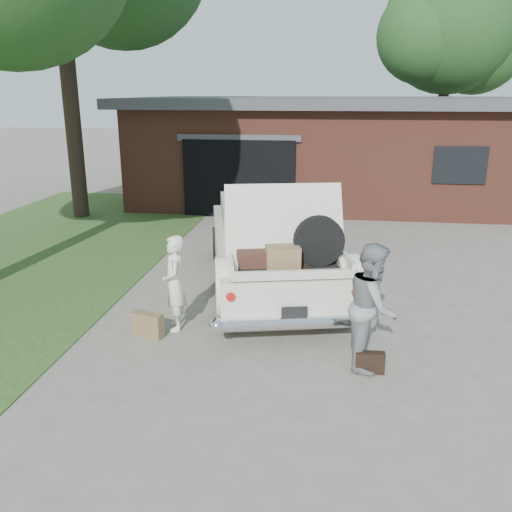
# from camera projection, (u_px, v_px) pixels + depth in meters

# --- Properties ---
(ground) EXTENTS (90.00, 90.00, 0.00)m
(ground) POSITION_uv_depth(u_px,v_px,m) (250.00, 339.00, 7.96)
(ground) COLOR gray
(ground) RESTS_ON ground
(grass_strip) EXTENTS (6.00, 16.00, 0.02)m
(grass_strip) POSITION_uv_depth(u_px,v_px,m) (15.00, 262.00, 11.51)
(grass_strip) COLOR #2D4C1E
(grass_strip) RESTS_ON ground
(house) EXTENTS (12.80, 7.80, 3.30)m
(house) POSITION_uv_depth(u_px,v_px,m) (329.00, 148.00, 18.21)
(house) COLOR brown
(house) RESTS_ON ground
(tree_right) EXTENTS (6.28, 5.46, 8.80)m
(tree_right) POSITION_uv_depth(u_px,v_px,m) (452.00, 32.00, 22.20)
(tree_right) COLOR #38281E
(tree_right) RESTS_ON ground
(sedan) EXTENTS (3.26, 5.77, 2.16)m
(sedan) POSITION_uv_depth(u_px,v_px,m) (271.00, 245.00, 9.90)
(sedan) COLOR beige
(sedan) RESTS_ON ground
(woman_left) EXTENTS (0.50, 0.62, 1.46)m
(woman_left) POSITION_uv_depth(u_px,v_px,m) (175.00, 283.00, 8.13)
(woman_left) COLOR silver
(woman_left) RESTS_ON ground
(woman_right) EXTENTS (0.73, 0.88, 1.67)m
(woman_right) POSITION_uv_depth(u_px,v_px,m) (373.00, 306.00, 6.99)
(woman_right) COLOR gray
(woman_right) RESTS_ON ground
(suitcase_left) EXTENTS (0.50, 0.29, 0.37)m
(suitcase_left) POSITION_uv_depth(u_px,v_px,m) (148.00, 325.00, 8.00)
(suitcase_left) COLOR olive
(suitcase_left) RESTS_ON ground
(suitcase_right) EXTENTS (0.38, 0.14, 0.29)m
(suitcase_right) POSITION_uv_depth(u_px,v_px,m) (370.00, 362.00, 6.97)
(suitcase_right) COLOR black
(suitcase_right) RESTS_ON ground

